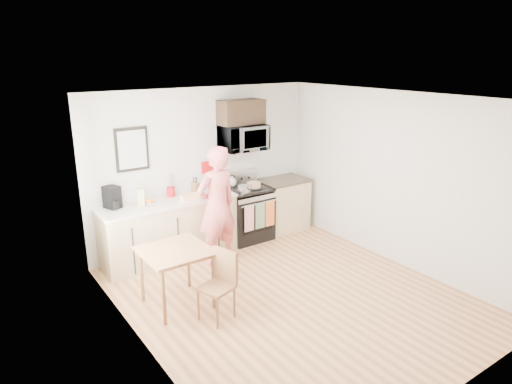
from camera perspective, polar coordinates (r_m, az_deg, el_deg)
floor at (r=6.27m, az=4.30°, el=-12.80°), size 4.60×4.60×0.00m
back_wall at (r=7.58m, az=-6.52°, el=3.07°), size 4.00×0.04×2.60m
front_wall at (r=4.35m, az=24.42°, el=-9.22°), size 4.00×0.04×2.60m
left_wall at (r=4.79m, az=-14.34°, el=-5.76°), size 0.04×4.60×2.60m
right_wall at (r=7.13m, az=17.13°, el=1.53°), size 0.04×4.60×2.60m
ceiling at (r=5.46m, az=4.92°, el=11.59°), size 4.00×4.60×0.04m
window at (r=5.44m, az=-17.22°, el=-0.46°), size 0.06×1.40×1.50m
cabinet_left at (r=7.24m, az=-10.72°, el=-4.85°), size 2.10×0.60×0.90m
countertop_left at (r=7.08m, az=-10.93°, el=-1.32°), size 2.14×0.64×0.04m
cabinet_right at (r=8.33m, az=3.34°, el=-1.64°), size 0.84×0.60×0.90m
countertop_right at (r=8.19m, az=3.40°, el=1.47°), size 0.88×0.64×0.04m
range at (r=7.87m, az=-1.14°, el=-2.85°), size 0.76×0.70×1.16m
microwave at (r=7.61m, az=-1.64°, el=6.78°), size 0.76×0.51×0.42m
upper_cabinet at (r=7.59m, az=-1.86°, el=9.96°), size 0.76×0.35×0.40m
wall_art at (r=6.98m, az=-15.25°, el=5.17°), size 0.50×0.04×0.65m
wall_trivet at (r=7.59m, az=-6.13°, el=3.11°), size 0.20×0.02×0.20m
person at (r=6.85m, az=-4.93°, el=-1.75°), size 0.71×0.50×1.83m
dining_table at (r=5.84m, az=-10.00°, el=-7.90°), size 0.82×0.82×0.76m
chair at (r=5.61m, az=-4.21°, el=-10.16°), size 0.49×0.46×0.86m
knife_block at (r=7.35m, az=-7.58°, el=0.46°), size 0.11×0.14×0.19m
utensil_crock at (r=7.29m, az=-10.64°, el=0.59°), size 0.12×0.12×0.37m
fruit_bowl at (r=6.99m, az=-13.07°, el=-1.24°), size 0.21×0.21×0.09m
milk_carton at (r=6.94m, az=-14.21°, el=-0.62°), size 0.13×0.13×0.26m
coffee_maker at (r=6.94m, az=-17.52°, el=-0.71°), size 0.25×0.30×0.33m
bread_bag at (r=7.03m, az=-8.26°, el=-0.70°), size 0.30×0.15×0.11m
cake at (r=7.68m, az=-0.30°, el=0.83°), size 0.29×0.29×0.10m
kettle at (r=7.74m, az=-3.07°, el=1.28°), size 0.17×0.17×0.21m
pot at (r=7.46m, az=-1.45°, el=0.39°), size 0.21×0.36×0.11m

